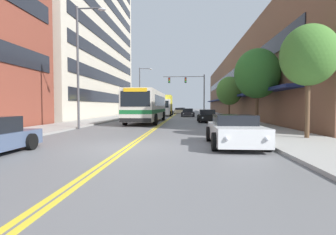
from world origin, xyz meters
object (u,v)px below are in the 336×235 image
Objects in this scene: street_tree_right_mid at (257,74)px; car_navy_parked_left_near at (139,114)px; street_tree_right_near at (309,56)px; box_truck at (165,105)px; city_bus at (148,105)px; car_black_parked_right_mid at (207,116)px; car_silver_moving_lead at (182,110)px; street_tree_right_far at (229,91)px; car_charcoal_moving_second at (188,113)px; fire_hydrant at (242,122)px; car_champagne_moving_third at (179,111)px; car_white_parked_right_foreground at (235,131)px; street_lamp_left_near at (81,58)px; traffic_signal_mast at (190,86)px; street_lamp_left_far at (141,87)px.

car_navy_parked_left_near is at bearing 129.50° from street_tree_right_mid.
box_truck is at bearing 106.97° from street_tree_right_near.
car_black_parked_right_mid is (6.03, 0.84, -1.14)m from city_bus.
street_tree_right_far reaches higher than car_silver_moving_lead.
car_charcoal_moving_second is 0.73× the size of street_tree_right_mid.
car_black_parked_right_mid reaches higher than fire_hydrant.
box_truck is at bearing 89.37° from city_bus.
car_navy_parked_left_near is 8.09m from box_truck.
box_truck reaches higher than car_silver_moving_lead.
street_tree_right_mid is at bearing -77.65° from car_champagne_moving_third.
city_bus is 2.35× the size of street_tree_right_near.
car_charcoal_moving_second is at bearing 98.45° from fire_hydrant.
car_navy_parked_left_near is at bearing 105.21° from city_bus.
car_navy_parked_left_near is at bearing -100.79° from car_silver_moving_lead.
street_tree_right_mid is at bearing 71.09° from car_white_parked_right_foreground.
box_truck is 1.35× the size of street_tree_right_far.
street_lamp_left_near is at bearing -91.98° from car_navy_parked_left_near.
box_truck is (-5.83, 16.76, 1.15)m from car_black_parked_right_mid.
car_black_parked_right_mid is 15.01m from street_tree_right_near.
car_champagne_moving_third is (5.01, 18.32, 0.01)m from car_navy_parked_left_near.
traffic_signal_mast is at bearing 96.48° from fire_hydrant.
city_bus is 1.78× the size of box_truck.
box_truck is (-2.05, -10.87, 1.15)m from car_champagne_moving_third.
car_black_parked_right_mid is 0.55× the size of street_lamp_left_far.
street_lamp_left_far is 9.10× the size of fire_hydrant.
street_lamp_left_near is at bearing -136.09° from car_black_parked_right_mid.
car_champagne_moving_third is at bearing 85.49° from city_bus.
street_lamp_left_near reaches higher than car_silver_moving_lead.
car_navy_parked_left_near reaches higher than car_charcoal_moving_second.
traffic_signal_mast is 27.72m from fire_hydrant.
car_champagne_moving_third is (2.24, 28.47, -1.14)m from city_bus.
car_champagne_moving_third is at bearing 97.78° from car_charcoal_moving_second.
car_charcoal_moving_second is 5.19× the size of fire_hydrant.
car_champagne_moving_third is (-0.42, -10.15, 0.01)m from car_silver_moving_lead.
street_lamp_left_far reaches higher than city_bus.
car_charcoal_moving_second is at bearing 105.37° from street_tree_right_mid.
traffic_signal_mast is at bearing 20.18° from street_lamp_left_far.
car_black_parked_right_mid is 7.50m from street_tree_right_mid.
traffic_signal_mast is 8.39m from street_lamp_left_far.
street_tree_right_near is 6.21× the size of fire_hydrant.
street_tree_right_far is (12.68, 15.77, -1.45)m from street_lamp_left_near.
car_navy_parked_left_near reaches higher than fire_hydrant.
traffic_signal_mast is (-1.41, 33.90, 4.39)m from car_white_parked_right_foreground.
car_charcoal_moving_second is at bearing -5.35° from street_lamp_left_far.
street_tree_right_far is (12.04, -2.62, 2.97)m from car_navy_parked_left_near.
traffic_signal_mast is (7.26, 8.47, 4.42)m from car_navy_parked_left_near.
car_champagne_moving_third is 0.76× the size of street_tree_right_mid.
street_tree_right_far is 16.45m from fire_hydrant.
car_white_parked_right_foreground is 32.62m from street_lamp_left_far.
street_tree_right_far is (3.25, 6.70, 2.96)m from car_black_parked_right_mid.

